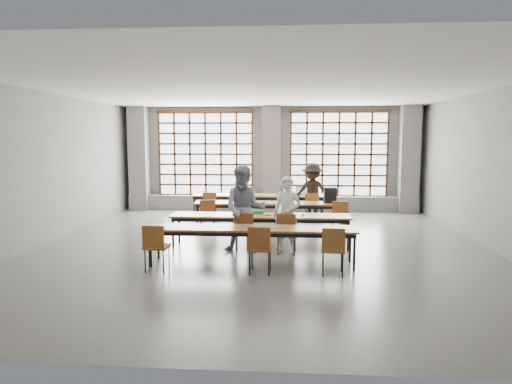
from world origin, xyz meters
TOP-DOWN VIEW (x-y plane):
  - floor at (0.00, 0.00)m, footprint 11.00×11.00m
  - ceiling at (0.00, 0.00)m, footprint 11.00×11.00m
  - wall_back at (0.00, 5.50)m, footprint 10.00×0.00m
  - wall_front at (0.00, -5.50)m, footprint 10.00×0.00m
  - wall_left at (-5.00, 0.00)m, footprint 0.00×11.00m
  - wall_right at (5.00, 0.00)m, footprint 0.00×11.00m
  - column_left at (-4.50, 5.22)m, footprint 0.60×0.55m
  - column_mid at (0.00, 5.22)m, footprint 0.60×0.55m
  - column_right at (4.50, 5.22)m, footprint 0.60×0.55m
  - window_left at (-2.25, 5.42)m, footprint 3.32×0.12m
  - window_right at (2.25, 5.42)m, footprint 3.32×0.12m
  - sill_ledge at (0.00, 5.30)m, footprint 9.80×0.35m
  - desk_row_a at (-0.33, 3.70)m, footprint 4.00×0.70m
  - desk_row_b at (0.08, 2.07)m, footprint 4.00×0.70m
  - desk_row_c at (-0.05, 0.04)m, footprint 4.00×0.70m
  - desk_row_d at (-0.13, -1.42)m, footprint 4.00×0.70m
  - chair_back_left at (-1.72, 3.08)m, footprint 0.47×0.48m
  - chair_back_mid at (0.47, 3.08)m, footprint 0.44×0.44m
  - chair_back_right at (1.27, 3.08)m, footprint 0.45×0.45m
  - chair_mid_left at (-1.50, 1.44)m, footprint 0.50×0.51m
  - chair_mid_centre at (0.50, 1.44)m, footprint 0.48×0.49m
  - chair_mid_right at (1.88, 1.44)m, footprint 0.45×0.45m
  - chair_front_left at (-0.35, -0.59)m, footprint 0.44×0.44m
  - chair_front_right at (0.54, -0.59)m, footprint 0.45×0.46m
  - chair_near_left at (-1.83, -2.05)m, footprint 0.44×0.44m
  - chair_near_mid at (0.07, -2.05)m, footprint 0.43×0.44m
  - chair_near_right at (1.37, -2.05)m, footprint 0.44×0.45m
  - student_male at (0.55, -0.46)m, footprint 0.67×0.53m
  - student_female at (-0.35, -0.46)m, footprint 0.91×0.71m
  - student_back at (1.27, 3.20)m, footprint 1.23×0.87m
  - laptop_front at (0.49, 0.15)m, footprint 0.41×0.37m
  - laptop_back at (1.01, 3.81)m, footprint 0.43×0.39m
  - mouse at (0.90, 0.02)m, footprint 0.10×0.07m
  - green_box at (-0.10, 0.12)m, footprint 0.25×0.10m
  - phone at (0.13, -0.06)m, footprint 0.14×0.08m
  - paper_sheet_a at (-0.52, 2.12)m, footprint 0.31×0.23m
  - paper_sheet_c at (0.18, 2.07)m, footprint 0.35×0.30m
  - backpack at (1.68, 2.12)m, footprint 0.34×0.24m
  - plastic_bag at (0.57, 3.75)m, footprint 0.27×0.22m
  - red_pouch at (-1.83, -1.97)m, footprint 0.20×0.09m

SIDE VIEW (x-z plane):
  - floor at x=0.00m, z-range 0.00..0.00m
  - sill_ledge at x=0.00m, z-range 0.00..0.50m
  - red_pouch at x=-1.83m, z-range 0.47..0.53m
  - chair_back_left at x=-1.72m, z-range 0.10..0.98m
  - chair_back_mid at x=0.47m, z-range 0.10..0.98m
  - chair_back_right at x=1.27m, z-range 0.10..0.98m
  - chair_mid_left at x=-1.50m, z-range 0.10..0.98m
  - chair_mid_centre at x=0.50m, z-range 0.10..0.98m
  - chair_mid_right at x=1.88m, z-range 0.10..0.98m
  - chair_front_left at x=-0.35m, z-range 0.10..0.98m
  - chair_front_right at x=0.54m, z-range 0.10..0.98m
  - chair_near_left at x=-1.83m, z-range 0.10..0.98m
  - chair_near_mid at x=0.07m, z-range 0.10..0.98m
  - chair_near_right at x=1.37m, z-range 0.10..0.98m
  - desk_row_a at x=-0.33m, z-range 0.30..1.03m
  - desk_row_b at x=0.08m, z-range 0.30..1.03m
  - desk_row_c at x=-0.05m, z-range 0.30..1.03m
  - desk_row_d at x=-0.13m, z-range 0.30..1.03m
  - paper_sheet_a at x=-0.52m, z-range 0.73..0.73m
  - paper_sheet_c at x=0.18m, z-range 0.73..0.73m
  - phone at x=0.13m, z-range 0.73..0.74m
  - mouse at x=0.90m, z-range 0.73..0.77m
  - green_box at x=-0.10m, z-range 0.73..0.82m
  - laptop_front at x=0.49m, z-range 0.66..0.92m
  - laptop_back at x=1.01m, z-range 0.66..0.92m
  - student_male at x=0.55m, z-range 0.00..1.64m
  - student_back at x=1.27m, z-range 0.00..1.73m
  - plastic_bag at x=0.57m, z-range 0.73..1.02m
  - student_female at x=-0.35m, z-range 0.00..1.86m
  - backpack at x=1.68m, z-range 0.73..1.13m
  - wall_back at x=0.00m, z-range -3.25..6.75m
  - wall_front at x=0.00m, z-range -3.25..6.75m
  - wall_left at x=-5.00m, z-range -3.75..7.25m
  - wall_right at x=5.00m, z-range -3.75..7.25m
  - column_left at x=-4.50m, z-range 0.00..3.50m
  - column_mid at x=0.00m, z-range 0.00..3.50m
  - column_right at x=4.50m, z-range 0.00..3.50m
  - window_left at x=-2.25m, z-range 0.40..3.40m
  - window_right at x=2.25m, z-range 0.40..3.40m
  - ceiling at x=0.00m, z-range 3.50..3.50m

